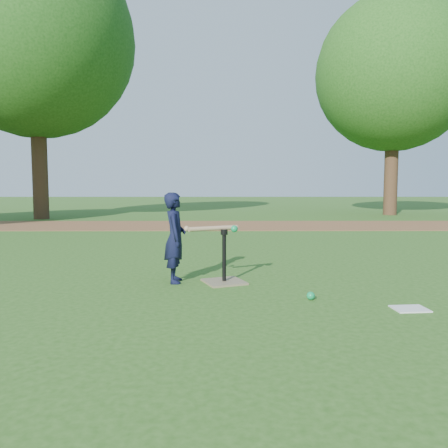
{
  "coord_description": "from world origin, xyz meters",
  "views": [
    {
      "loc": [
        0.05,
        -4.65,
        1.11
      ],
      "look_at": [
        0.08,
        0.57,
        0.65
      ],
      "focal_mm": 35.0,
      "sensor_mm": 36.0,
      "label": 1
    }
  ],
  "objects": [
    {
      "name": "tree_right",
      "position": [
        6.5,
        12.0,
        5.29
      ],
      "size": [
        5.8,
        5.8,
        8.21
      ],
      "color": "#382316",
      "rests_on": "ground"
    },
    {
      "name": "tree_left",
      "position": [
        -6.0,
        10.0,
        5.87
      ],
      "size": [
        6.4,
        6.4,
        9.08
      ],
      "color": "#382316",
      "rests_on": "ground"
    },
    {
      "name": "clipboard",
      "position": [
        1.74,
        -0.82,
        0.01
      ],
      "size": [
        0.32,
        0.25,
        0.01
      ],
      "primitive_type": "cube",
      "rotation": [
        0.0,
        0.0,
        0.08
      ],
      "color": "silver",
      "rests_on": "ground"
    },
    {
      "name": "dirt_strip",
      "position": [
        0.0,
        7.5,
        0.01
      ],
      "size": [
        24.0,
        3.0,
        0.01
      ],
      "primitive_type": "cube",
      "color": "brown",
      "rests_on": "ground"
    },
    {
      "name": "batting_tee",
      "position": [
        0.08,
        0.27,
        0.11
      ],
      "size": [
        0.56,
        0.56,
        0.61
      ],
      "color": "#796B4C",
      "rests_on": "ground"
    },
    {
      "name": "ground",
      "position": [
        0.0,
        0.0,
        0.0
      ],
      "size": [
        80.0,
        80.0,
        0.0
      ],
      "primitive_type": "plane",
      "color": "#285116",
      "rests_on": "ground"
    },
    {
      "name": "wiffle_ball_ground",
      "position": [
        0.91,
        -0.49,
        0.04
      ],
      "size": [
        0.08,
        0.08,
        0.08
      ],
      "primitive_type": "sphere",
      "color": "#0C8A49",
      "rests_on": "ground"
    },
    {
      "name": "swing_action",
      "position": [
        -0.03,
        0.26,
        0.63
      ],
      "size": [
        0.61,
        0.31,
        0.09
      ],
      "color": "tan",
      "rests_on": "ground"
    },
    {
      "name": "child",
      "position": [
        -0.49,
        0.31,
        0.52
      ],
      "size": [
        0.28,
        0.4,
        1.03
      ],
      "primitive_type": "imported",
      "rotation": [
        0.0,
        0.0,
        1.66
      ],
      "color": "black",
      "rests_on": "ground"
    }
  ]
}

